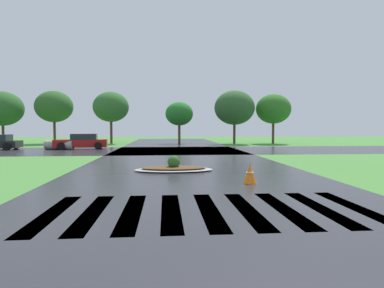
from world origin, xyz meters
name	(u,v)px	position (x,y,z in m)	size (l,w,h in m)	color
asphalt_roadway	(192,177)	(0.00, 10.00, 0.00)	(10.37, 80.00, 0.01)	#2B2B30
asphalt_cross_road	(178,150)	(0.00, 24.39, 0.00)	(90.00, 9.33, 0.01)	#2B2B30
crosswalk_stripes	(209,210)	(0.00, 4.95, 0.00)	(7.65, 3.55, 0.01)	white
median_island	(174,168)	(-0.65, 11.88, 0.13)	(3.48, 1.70, 0.68)	#9E9B93
car_dark_suv	(82,142)	(-8.34, 26.80, 0.63)	(4.61, 2.43, 1.34)	maroon
drainage_pipe_stack	(59,145)	(-10.10, 26.29, 0.40)	(2.57, 1.30, 0.81)	#9E9B93
traffic_cone	(250,174)	(1.91, 8.48, 0.34)	(0.45, 0.45, 0.70)	orange
background_treeline	(135,108)	(-4.47, 35.25, 4.04)	(34.98, 6.43, 6.03)	#4C3823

